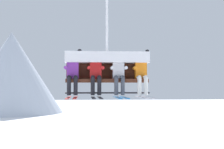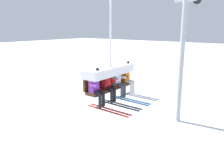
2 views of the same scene
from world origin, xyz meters
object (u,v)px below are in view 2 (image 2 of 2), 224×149
at_px(skier_white, 119,81).
at_px(skier_red, 108,85).
at_px(lift_tower_far, 182,60).
at_px(skier_purple, 97,88).
at_px(skier_orange, 128,78).
at_px(chairlift_chair, 109,73).

bearing_deg(skier_white, skier_red, 180.00).
bearing_deg(lift_tower_far, skier_purple, -174.92).
bearing_deg(skier_orange, skier_white, -179.38).
bearing_deg(chairlift_chair, skier_red, -145.10).
height_order(skier_purple, skier_orange, same).
bearing_deg(skier_orange, chairlift_chair, 167.34).
relative_size(skier_purple, skier_orange, 1.00).
height_order(chairlift_chair, skier_orange, chairlift_chair).
xyz_separation_m(skier_purple, skier_red, (0.63, -0.01, -0.02)).
distance_m(chairlift_chair, skier_red, 0.51).
relative_size(skier_purple, skier_white, 1.00).
distance_m(lift_tower_far, skier_orange, 8.56).
bearing_deg(skier_purple, chairlift_chair, 12.74).
relative_size(chairlift_chair, skier_orange, 2.62).
height_order(chairlift_chair, skier_purple, chairlift_chair).
distance_m(skier_purple, skier_orange, 1.89).
height_order(chairlift_chair, skier_white, chairlift_chair).
bearing_deg(skier_red, skier_white, 0.00).
distance_m(lift_tower_far, chairlift_chair, 9.51).
distance_m(skier_purple, skier_white, 1.26).
bearing_deg(skier_white, lift_tower_far, 5.82).
xyz_separation_m(lift_tower_far, skier_purple, (-10.40, -0.92, 0.36)).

